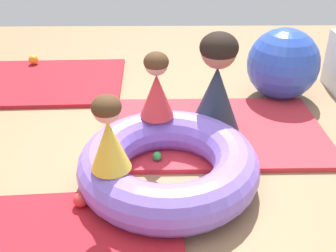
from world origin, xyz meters
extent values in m
plane|color=#93704C|center=(0.00, 0.00, 0.00)|extent=(8.00, 8.00, 0.00)
cube|color=#B21923|center=(-1.33, 1.79, 0.02)|extent=(1.92, 1.26, 0.04)
cube|color=red|center=(0.46, 0.75, 0.02)|extent=(1.82, 1.15, 0.04)
torus|color=#8466E0|center=(0.08, 0.08, 0.15)|extent=(1.21, 1.21, 0.30)
cone|color=red|center=(0.00, 0.49, 0.47)|extent=(0.34, 0.34, 0.33)
sphere|color=tan|center=(0.00, 0.49, 0.70)|extent=(0.16, 0.16, 0.16)
ellipsoid|color=#472D19|center=(0.00, 0.49, 0.72)|extent=(0.18, 0.18, 0.14)
cone|color=yellow|center=(-0.26, -0.16, 0.46)|extent=(0.34, 0.34, 0.31)
sphere|color=#DBAD89|center=(-0.26, -0.16, 0.69)|extent=(0.16, 0.16, 0.16)
ellipsoid|color=#472D19|center=(-0.26, -0.16, 0.71)|extent=(0.17, 0.17, 0.13)
cone|color=#232D3D|center=(0.46, 0.75, 0.31)|extent=(0.47, 0.47, 0.54)
sphere|color=#936647|center=(0.46, 0.75, 0.71)|extent=(0.27, 0.27, 0.27)
ellipsoid|color=black|center=(0.46, 0.75, 0.74)|extent=(0.29, 0.29, 0.23)
sphere|color=red|center=(-0.46, -0.19, 0.09)|extent=(0.09, 0.09, 0.09)
sphere|color=orange|center=(-1.45, 2.26, 0.09)|extent=(0.11, 0.11, 0.11)
sphere|color=green|center=(0.00, 0.29, 0.07)|extent=(0.07, 0.07, 0.07)
sphere|color=blue|center=(1.18, 1.44, 0.34)|extent=(0.68, 0.68, 0.68)
camera|label=1|loc=(0.05, -2.06, 1.67)|focal=41.93mm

